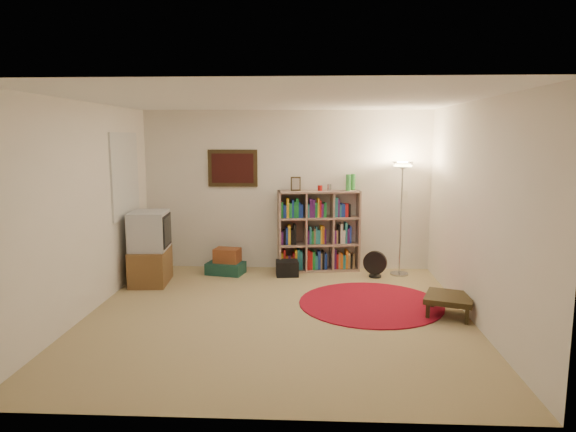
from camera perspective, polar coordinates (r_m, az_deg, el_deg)
name	(u,v)px	position (r m, az deg, el deg)	size (l,w,h in m)	color
room	(272,210)	(5.93, -1.75, 0.72)	(4.54, 4.54, 2.54)	tan
bookshelf	(317,232)	(8.05, 3.27, -1.79)	(1.30, 0.55, 1.52)	#937062
floor_lamp	(402,181)	(7.83, 12.58, 3.77)	(0.41, 0.41, 1.72)	#B0B0B5
floor_fan	(375,264)	(7.81, 9.65, -5.30)	(0.36, 0.24, 0.40)	black
tv_stand	(150,249)	(7.61, -15.06, -3.55)	(0.56, 0.75, 1.04)	brown
dvd_box	(153,283)	(7.57, -14.82, -7.18)	(0.31, 0.28, 0.09)	#B7B7BC
suitcase	(226,268)	(7.99, -6.94, -5.77)	(0.62, 0.47, 0.18)	#153C32
wicker_basket	(227,255)	(7.96, -6.76, -4.36)	(0.42, 0.34, 0.22)	brown
duffel_bag	(287,268)	(7.82, -0.09, -5.82)	(0.36, 0.32, 0.23)	black
paper_towel	(300,262)	(8.14, 1.29, -5.10)	(0.16, 0.16, 0.27)	white
red_rug	(371,303)	(6.66, 9.17, -9.54)	(1.81, 1.81, 0.02)	maroon
side_table	(450,299)	(6.40, 17.51, -8.76)	(0.69, 0.69, 0.25)	black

